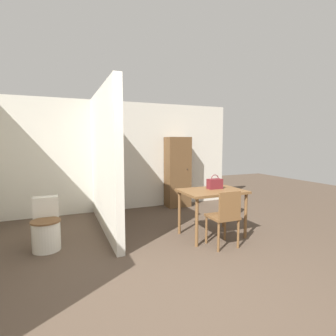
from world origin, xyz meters
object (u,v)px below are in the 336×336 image
Objects in this scene: wooden_cabinet at (178,172)px; space_heater at (230,202)px; wooden_chair at (225,216)px; dining_table at (212,196)px; handbag at (215,184)px; toilet at (46,228)px.

space_heater is at bearing -56.53° from wooden_cabinet.
space_heater is at bearing 52.20° from wooden_chair.
wooden_cabinet is at bearing 81.03° from dining_table.
wooden_chair is 3.46× the size of handbag.
wooden_cabinet is (0.22, 1.99, -0.03)m from handbag.
toilet is 1.31× the size of space_heater.
space_heater is (0.74, -1.12, -0.56)m from wooden_cabinet.
toilet is 0.44× the size of wooden_cabinet.
toilet is 3.34m from wooden_cabinet.
dining_table is at bearing -10.88° from toilet.
wooden_chair is 0.73m from handbag.
handbag is (0.11, 0.09, 0.19)m from dining_table.
wooden_cabinet is 1.46m from space_heater.
space_heater is (1.07, 0.96, -0.40)m from dining_table.
dining_table reaches higher than space_heater.
handbag is 2.00m from wooden_cabinet.
handbag is (0.19, 0.58, 0.39)m from wooden_chair.
wooden_cabinet is 2.98× the size of space_heater.
handbag is at bearing 40.24° from dining_table.
wooden_chair is 1.54× the size of space_heater.
dining_table is at bearing -139.76° from handbag.
dining_table is 1.49m from space_heater.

